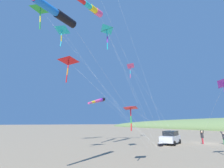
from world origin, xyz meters
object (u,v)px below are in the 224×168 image
at_px(kite_delta_striped_overhead, 69,61).
at_px(kite_windsock_green_low_center, 48,7).
at_px(kite_windsock_long_streamer_right, 91,8).
at_px(kite_delta_black_fish_shape, 41,9).
at_px(person_adult_flyer, 202,136).
at_px(kite_delta_white_trailing, 107,30).
at_px(kite_delta_purple_drifting, 224,83).
at_px(cooler_box, 160,145).
at_px(parked_car, 170,137).
at_px(kite_delta_teal_far_right, 130,66).
at_px(kite_windsock_magenta_far_left, 99,101).
at_px(kite_delta_yellow_midlevel, 62,31).
at_px(kite_delta_blue_topmost, 131,108).
at_px(person_child_grey_jacket, 224,137).

bearing_deg(kite_delta_striped_overhead, kite_windsock_green_low_center, 66.28).
distance_m(kite_windsock_long_streamer_right, kite_delta_striped_overhead, 7.85).
bearing_deg(kite_delta_black_fish_shape, person_adult_flyer, 163.20).
bearing_deg(kite_delta_white_trailing, kite_delta_purple_drifting, 143.24).
bearing_deg(person_adult_flyer, cooler_box, -10.27).
bearing_deg(parked_car, kite_delta_black_fish_shape, -14.50).
height_order(person_adult_flyer, kite_delta_teal_far_right, kite_delta_teal_far_right).
xyz_separation_m(kite_delta_white_trailing, kite_windsock_green_low_center, (6.08, 3.85, -2.36)).
xyz_separation_m(cooler_box, person_adult_flyer, (-7.24, 1.31, 0.86)).
bearing_deg(kite_delta_white_trailing, kite_delta_black_fish_shape, -57.72).
relative_size(kite_delta_purple_drifting, kite_delta_white_trailing, 0.85).
relative_size(person_adult_flyer, kite_delta_black_fish_shape, 0.10).
distance_m(parked_car, kite_delta_purple_drifting, 12.63).
relative_size(person_adult_flyer, kite_delta_striped_overhead, 0.18).
bearing_deg(kite_windsock_long_streamer_right, kite_delta_striped_overhead, -6.52).
bearing_deg(cooler_box, person_adult_flyer, 169.73).
bearing_deg(kite_windsock_magenta_far_left, kite_delta_purple_drifting, 103.98).
bearing_deg(kite_windsock_long_streamer_right, kite_delta_white_trailing, 96.06).
bearing_deg(parked_car, kite_delta_yellow_midlevel, -22.85).
xyz_separation_m(kite_delta_striped_overhead, kite_delta_white_trailing, (-2.72, 3.81, 2.63)).
distance_m(kite_windsock_long_streamer_right, kite_delta_black_fish_shape, 7.90).
xyz_separation_m(parked_car, kite_delta_yellow_midlevel, (15.21, -6.41, 16.16)).
height_order(cooler_box, kite_delta_yellow_midlevel, kite_delta_yellow_midlevel).
height_order(person_adult_flyer, kite_delta_white_trailing, kite_delta_white_trailing).
bearing_deg(kite_windsock_long_streamer_right, kite_windsock_green_low_center, 52.30).
bearing_deg(kite_delta_black_fish_shape, kite_delta_teal_far_right, -170.56).
bearing_deg(kite_windsock_magenta_far_left, kite_delta_white_trailing, 68.39).
bearing_deg(kite_windsock_green_low_center, kite_delta_white_trailing, -147.69).
bearing_deg(kite_windsock_magenta_far_left, cooler_box, 130.53).
relative_size(kite_delta_yellow_midlevel, kite_delta_black_fish_shape, 0.93).
relative_size(parked_car, person_adult_flyer, 2.38).
height_order(parked_car, kite_delta_blue_topmost, kite_delta_blue_topmost).
height_order(person_child_grey_jacket, kite_windsock_green_low_center, kite_windsock_green_low_center).
bearing_deg(kite_delta_teal_far_right, person_child_grey_jacket, 123.09).
height_order(person_child_grey_jacket, kite_delta_striped_overhead, kite_delta_striped_overhead).
bearing_deg(kite_windsock_green_low_center, kite_windsock_magenta_far_left, -125.65).
bearing_deg(kite_windsock_green_low_center, kite_windsock_long_streamer_right, -127.70).
bearing_deg(kite_delta_teal_far_right, kite_delta_yellow_midlevel, 5.31).
distance_m(cooler_box, kite_delta_teal_far_right, 16.32).
height_order(kite_delta_teal_far_right, kite_windsock_green_low_center, kite_delta_teal_far_right).
xyz_separation_m(person_adult_flyer, kite_windsock_magenta_far_left, (13.10, -8.17, 5.40)).
height_order(person_adult_flyer, person_child_grey_jacket, person_adult_flyer).
distance_m(kite_delta_yellow_midlevel, kite_delta_white_trailing, 12.00).
bearing_deg(kite_delta_purple_drifting, kite_windsock_green_low_center, -9.07).
bearing_deg(kite_delta_white_trailing, kite_windsock_magenta_far_left, -111.61).
distance_m(kite_delta_yellow_midlevel, kite_delta_blue_topmost, 19.14).
relative_size(kite_windsock_magenta_far_left, kite_delta_black_fish_shape, 0.43).
relative_size(cooler_box, person_child_grey_jacket, 0.35).
distance_m(person_adult_flyer, kite_delta_black_fish_shape, 29.71).
xyz_separation_m(person_adult_flyer, person_child_grey_jacket, (-2.08, 1.93, -0.09)).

